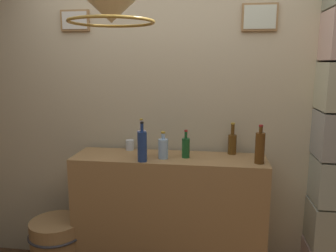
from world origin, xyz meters
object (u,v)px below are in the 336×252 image
liquor_bottle_whiskey (232,143)px  wooden_barrel (57,250)px  liquor_bottle_vodka (163,148)px  liquor_bottle_sherry (142,143)px  glass_tumbler_rocks (130,145)px  pendant_lamp (111,4)px  liquor_bottle_port (142,146)px  liquor_bottle_bourbon (186,147)px  liquor_bottle_vermouth (260,148)px

liquor_bottle_whiskey → wooden_barrel: 1.66m
liquor_bottle_vodka → wooden_barrel: bearing=-174.9°
liquor_bottle_sherry → liquor_bottle_whiskey: size_ratio=1.19×
glass_tumbler_rocks → wooden_barrel: glass_tumbler_rocks is taller
glass_tumbler_rocks → pendant_lamp: (0.16, -0.90, 0.97)m
liquor_bottle_port → liquor_bottle_vodka: bearing=36.3°
liquor_bottle_bourbon → wooden_barrel: liquor_bottle_bourbon is taller
liquor_bottle_port → wooden_barrel: 1.16m
liquor_bottle_bourbon → wooden_barrel: size_ratio=0.42×
liquor_bottle_sherry → glass_tumbler_rocks: (-0.14, 0.20, -0.07)m
liquor_bottle_sherry → liquor_bottle_vodka: (0.17, -0.00, -0.03)m
liquor_bottle_whiskey → liquor_bottle_sherry: bearing=-164.3°
liquor_bottle_vodka → liquor_bottle_bourbon: bearing=14.2°
liquor_bottle_bourbon → liquor_bottle_whiskey: liquor_bottle_whiskey is taller
liquor_bottle_sherry → glass_tumbler_rocks: bearing=125.7°
liquor_bottle_vermouth → liquor_bottle_vodka: 0.71m
glass_tumbler_rocks → liquor_bottle_bourbon: bearing=-18.7°
liquor_bottle_sherry → wooden_barrel: bearing=-173.4°
liquor_bottle_bourbon → liquor_bottle_port: 0.34m
liquor_bottle_sherry → liquor_bottle_vodka: 0.17m
liquor_bottle_vodka → liquor_bottle_port: size_ratio=0.70×
liquor_bottle_sherry → wooden_barrel: (-0.70, -0.08, -0.90)m
liquor_bottle_sherry → glass_tumbler_rocks: 0.26m
wooden_barrel → liquor_bottle_bourbon: bearing=6.6°
liquor_bottle_vermouth → wooden_barrel: size_ratio=0.55×
liquor_bottle_port → liquor_bottle_vermouth: bearing=4.9°
liquor_bottle_vodka → liquor_bottle_sherry: bearing=178.9°
liquor_bottle_sherry → liquor_bottle_port: size_ratio=1.02×
wooden_barrel → liquor_bottle_whiskey: bearing=11.2°
liquor_bottle_vodka → pendant_lamp: (-0.16, -0.70, 0.93)m
liquor_bottle_vodka → glass_tumbler_rocks: 0.38m
liquor_bottle_bourbon → pendant_lamp: bearing=-113.6°
liquor_bottle_whiskey → pendant_lamp: size_ratio=0.46×
liquor_bottle_vermouth → liquor_bottle_port: 0.85m
liquor_bottle_sherry → liquor_bottle_vodka: liquor_bottle_sherry is taller
liquor_bottle_bourbon → liquor_bottle_whiskey: size_ratio=0.85×
liquor_bottle_vermouth → liquor_bottle_whiskey: 0.29m
liquor_bottle_sherry → liquor_bottle_port: bearing=-74.6°
liquor_bottle_vermouth → wooden_barrel: bearing=-178.2°
liquor_bottle_whiskey → wooden_barrel: size_ratio=0.49×
liquor_bottle_vodka → pendant_lamp: pendant_lamp is taller
liquor_bottle_bourbon → glass_tumbler_rocks: size_ratio=2.55×
liquor_bottle_whiskey → liquor_bottle_vermouth: bearing=-50.7°
glass_tumbler_rocks → liquor_bottle_vodka: bearing=-33.3°
liquor_bottle_sherry → liquor_bottle_port: 0.11m
liquor_bottle_bourbon → wooden_barrel: (-1.03, -0.12, -0.87)m
liquor_bottle_bourbon → liquor_bottle_sherry: bearing=-173.3°
wooden_barrel → pendant_lamp: bearing=-41.2°
liquor_bottle_sherry → liquor_bottle_whiskey: (0.69, 0.19, -0.02)m
liquor_bottle_vodka → liquor_bottle_port: liquor_bottle_port is taller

